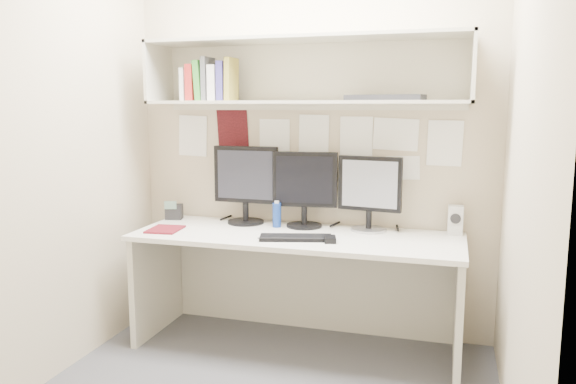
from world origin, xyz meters
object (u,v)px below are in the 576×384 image
(monitor_right, at_px, (370,191))
(monitor_left, at_px, (246,182))
(desk_phone, at_px, (174,212))
(desk, at_px, (297,291))
(speaker, at_px, (455,220))
(maroon_notebook, at_px, (165,229))
(monitor_center, at_px, (305,186))
(keyboard, at_px, (296,238))

(monitor_right, bearing_deg, monitor_left, -171.86)
(desk_phone, bearing_deg, desk, -27.67)
(speaker, bearing_deg, maroon_notebook, -167.68)
(monitor_center, bearing_deg, desk, -94.45)
(monitor_left, distance_m, keyboard, 0.63)
(monitor_left, xyz_separation_m, desk_phone, (-0.53, -0.02, -0.22))
(monitor_center, height_order, speaker, monitor_center)
(desk, xyz_separation_m, monitor_left, (-0.41, 0.22, 0.64))
(monitor_center, distance_m, maroon_notebook, 0.93)
(monitor_center, xyz_separation_m, speaker, (0.94, 0.04, -0.17))
(keyboard, bearing_deg, monitor_left, 126.63)
(monitor_center, distance_m, monitor_right, 0.42)
(desk, xyz_separation_m, speaker, (0.93, 0.26, 0.45))
(desk, distance_m, speaker, 1.07)
(keyboard, relative_size, desk_phone, 3.17)
(monitor_left, bearing_deg, desk, -27.05)
(monitor_left, distance_m, desk_phone, 0.57)
(monitor_right, xyz_separation_m, desk_phone, (-1.35, -0.02, -0.20))
(speaker, xyz_separation_m, maroon_notebook, (-1.76, -0.40, -0.08))
(desk, xyz_separation_m, monitor_center, (-0.01, 0.22, 0.63))
(monitor_left, bearing_deg, desk_phone, -177.39)
(monitor_right, distance_m, speaker, 0.55)
(keyboard, height_order, speaker, speaker)
(monitor_left, bearing_deg, monitor_center, 0.98)
(desk, relative_size, speaker, 11.28)
(maroon_notebook, bearing_deg, monitor_right, 10.86)
(desk_phone, bearing_deg, keyboard, -34.94)
(monitor_center, bearing_deg, keyboard, -90.05)
(speaker, bearing_deg, monitor_right, -175.88)
(keyboard, bearing_deg, maroon_notebook, 165.49)
(monitor_right, height_order, speaker, monitor_right)
(desk, relative_size, desk_phone, 15.06)
(maroon_notebook, relative_size, desk_phone, 1.74)
(desk_phone, bearing_deg, speaker, -13.67)
(monitor_left, distance_m, monitor_right, 0.82)
(speaker, relative_size, desk_phone, 1.33)
(desk, height_order, desk_phone, desk_phone)
(desk, distance_m, desk_phone, 1.05)
(monitor_center, distance_m, keyboard, 0.44)
(maroon_notebook, bearing_deg, keyboard, -5.43)
(desk, bearing_deg, desk_phone, 167.76)
(monitor_left, relative_size, speaker, 2.90)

